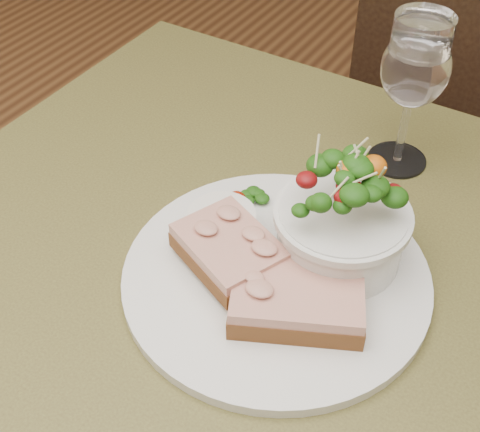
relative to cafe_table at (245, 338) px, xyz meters
The scene contains 9 objects.
cafe_table is the anchor object (origin of this frame).
chair_far 0.82m from the cafe_table, 83.16° to the left, with size 0.42×0.42×0.90m.
dinner_plate 0.11m from the cafe_table, 23.11° to the left, with size 0.31×0.31×0.01m, color white.
sandwich_front 0.15m from the cafe_table, 13.55° to the right, with size 0.15×0.13×0.03m.
sandwich_back 0.14m from the cafe_table, 166.25° to the right, with size 0.13×0.11×0.03m.
ramekin 0.14m from the cafe_table, 150.76° to the left, with size 0.07×0.07×0.04m.
salad_bowl 0.20m from the cafe_table, 43.30° to the left, with size 0.12×0.12×0.13m.
garnish 0.15m from the cafe_table, 120.01° to the left, with size 0.05×0.04×0.02m.
wine_glass 0.35m from the cafe_table, 76.83° to the left, with size 0.08×0.08×0.18m.
Camera 1 is at (0.23, -0.39, 1.26)m, focal length 50.00 mm.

